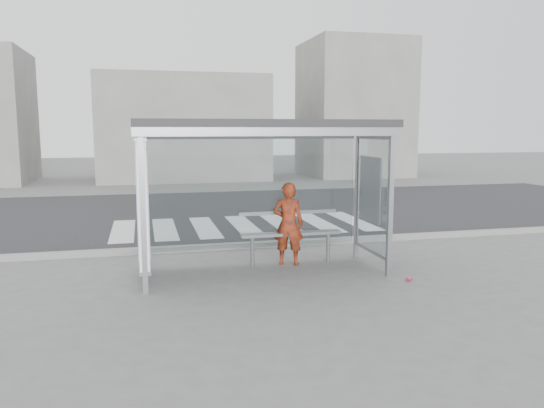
{
  "coord_description": "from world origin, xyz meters",
  "views": [
    {
      "loc": [
        -1.98,
        -8.69,
        2.47
      ],
      "look_at": [
        0.19,
        0.2,
        1.17
      ],
      "focal_mm": 35.0,
      "sensor_mm": 36.0,
      "label": 1
    }
  ],
  "objects_px": {
    "bus_shelter": "(241,158)",
    "person": "(288,224)",
    "bench": "(291,233)",
    "soda_can": "(409,279)"
  },
  "relations": [
    {
      "from": "bus_shelter",
      "to": "bench",
      "type": "xyz_separation_m",
      "value": [
        0.99,
        0.44,
        -1.42
      ]
    },
    {
      "from": "person",
      "to": "soda_can",
      "type": "relative_size",
      "value": 12.94
    },
    {
      "from": "bus_shelter",
      "to": "person",
      "type": "relative_size",
      "value": 2.8
    },
    {
      "from": "bus_shelter",
      "to": "soda_can",
      "type": "relative_size",
      "value": 36.18
    },
    {
      "from": "bus_shelter",
      "to": "person",
      "type": "distance_m",
      "value": 1.59
    },
    {
      "from": "bench",
      "to": "soda_can",
      "type": "height_order",
      "value": "bench"
    },
    {
      "from": "bench",
      "to": "soda_can",
      "type": "bearing_deg",
      "value": -44.58
    },
    {
      "from": "person",
      "to": "bench",
      "type": "bearing_deg",
      "value": -116.87
    },
    {
      "from": "soda_can",
      "to": "bus_shelter",
      "type": "bearing_deg",
      "value": 156.47
    },
    {
      "from": "bus_shelter",
      "to": "bench",
      "type": "distance_m",
      "value": 1.78
    }
  ]
}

